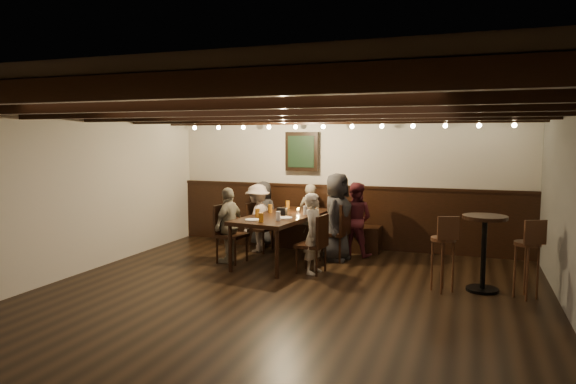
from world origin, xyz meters
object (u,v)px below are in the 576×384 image
at_px(person_bench_right, 355,219).
at_px(person_right_far, 314,233).
at_px(chair_left_far, 231,245).
at_px(person_left_far, 229,225).
at_px(chair_right_far, 312,255).
at_px(high_top_table, 484,242).
at_px(bar_stool_right, 527,269).
at_px(person_right_near, 337,217).
at_px(person_bench_left, 263,214).
at_px(chair_right_near, 335,243).
at_px(bar_stool_left, 443,263).
at_px(person_bench_centre, 310,216).
at_px(person_left_near, 258,218).
at_px(dining_table, 283,219).
at_px(chair_left_near, 259,237).

relative_size(person_bench_right, person_right_far, 1.05).
height_order(chair_left_far, person_left_far, person_left_far).
relative_size(chair_right_far, high_top_table, 0.87).
distance_m(person_right_far, bar_stool_right, 2.86).
bearing_deg(person_right_far, chair_left_far, 90.00).
height_order(chair_right_far, person_right_near, person_right_near).
bearing_deg(person_bench_left, person_right_far, 140.71).
bearing_deg(chair_right_near, bar_stool_left, -117.26).
bearing_deg(bar_stool_right, chair_left_far, 148.07).
bearing_deg(bar_stool_right, person_bench_right, 121.94).
bearing_deg(person_left_far, person_bench_centre, 153.43).
bearing_deg(high_top_table, person_bench_left, 156.32).
distance_m(chair_right_near, high_top_table, 2.50).
bearing_deg(person_left_near, chair_left_far, 1.93).
relative_size(dining_table, person_left_far, 1.76).
bearing_deg(person_right_near, chair_left_far, 121.48).
bearing_deg(chair_left_near, chair_right_far, 57.93).
bearing_deg(person_right_near, person_bench_centre, 51.34).
bearing_deg(dining_table, chair_right_near, 32.01).
bearing_deg(person_bench_right, chair_right_near, 68.19).
distance_m(chair_right_near, person_bench_centre, 0.99).
xyz_separation_m(chair_left_near, chair_left_far, (-0.12, -0.89, 0.02)).
distance_m(dining_table, chair_left_far, 0.94).
bearing_deg(dining_table, bar_stool_right, -5.54).
xyz_separation_m(person_left_near, person_right_far, (1.37, -1.09, 0.00)).
xyz_separation_m(chair_left_near, bar_stool_right, (4.18, -1.35, 0.11)).
height_order(dining_table, person_bench_left, person_bench_left).
xyz_separation_m(person_right_far, high_top_table, (2.34, -0.11, 0.06)).
relative_size(chair_left_far, person_bench_right, 0.74).
relative_size(chair_left_near, chair_right_near, 0.91).
bearing_deg(person_bench_left, person_right_near, 164.74).
xyz_separation_m(chair_right_far, person_right_near, (0.15, 0.89, 0.45)).
bearing_deg(person_bench_left, chair_left_near, 112.01).
bearing_deg(person_bench_left, person_left_far, 96.34).
height_order(person_bench_left, person_right_far, person_bench_left).
bearing_deg(person_bench_left, chair_left_far, 97.61).
relative_size(chair_right_far, bar_stool_left, 0.86).
bearing_deg(person_right_near, person_right_far, -180.00).
bearing_deg(person_left_near, dining_table, 59.04).
bearing_deg(person_left_far, high_top_table, 92.82).
height_order(chair_left_near, chair_right_far, chair_right_far).
xyz_separation_m(person_bench_centre, person_left_far, (-0.94, -1.39, 0.02)).
xyz_separation_m(person_right_near, bar_stool_right, (2.73, -1.16, -0.34)).
height_order(chair_right_near, person_right_far, person_right_far).
height_order(chair_left_far, person_bench_right, person_bench_right).
distance_m(dining_table, bar_stool_left, 2.69).
distance_m(person_bench_right, person_right_far, 1.36).
distance_m(chair_right_far, person_right_near, 1.01).
relative_size(dining_table, person_bench_centre, 1.80).
distance_m(person_bench_left, person_left_near, 0.47).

